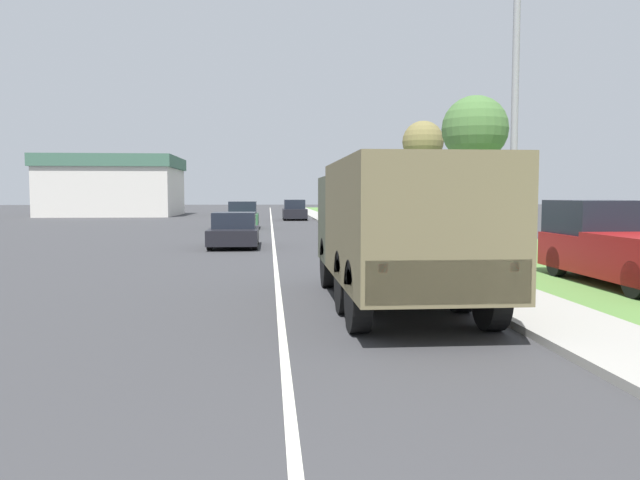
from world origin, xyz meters
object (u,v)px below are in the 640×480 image
(car_nearest_ahead, at_px, (234,231))
(pickup_truck, at_px, (622,246))
(lamp_post, at_px, (505,90))
(car_second_ahead, at_px, (243,216))
(car_third_ahead, at_px, (295,211))
(military_truck, at_px, (397,224))

(car_nearest_ahead, distance_m, pickup_truck, 14.79)
(car_nearest_ahead, relative_size, lamp_post, 0.62)
(car_second_ahead, height_order, lamp_post, lamp_post)
(car_nearest_ahead, bearing_deg, car_third_ahead, 82.47)
(car_nearest_ahead, xyz_separation_m, car_second_ahead, (-0.23, 13.80, 0.11))
(car_nearest_ahead, relative_size, car_second_ahead, 1.08)
(car_second_ahead, xyz_separation_m, pickup_truck, (9.83, -25.05, 0.16))
(car_second_ahead, height_order, pickup_truck, pickup_truck)
(car_third_ahead, relative_size, lamp_post, 0.63)
(car_nearest_ahead, relative_size, car_third_ahead, 0.99)
(lamp_post, bearing_deg, car_nearest_ahead, 115.56)
(military_truck, bearing_deg, lamp_post, 19.58)
(military_truck, relative_size, lamp_post, 1.04)
(car_second_ahead, distance_m, pickup_truck, 26.91)
(car_second_ahead, relative_size, pickup_truck, 0.75)
(car_nearest_ahead, bearing_deg, military_truck, -74.54)
(car_nearest_ahead, distance_m, car_second_ahead, 13.81)
(car_second_ahead, relative_size, lamp_post, 0.57)
(car_nearest_ahead, relative_size, pickup_truck, 0.81)
(car_nearest_ahead, height_order, car_second_ahead, car_second_ahead)
(military_truck, bearing_deg, car_nearest_ahead, 105.46)
(car_third_ahead, bearing_deg, car_nearest_ahead, -97.53)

